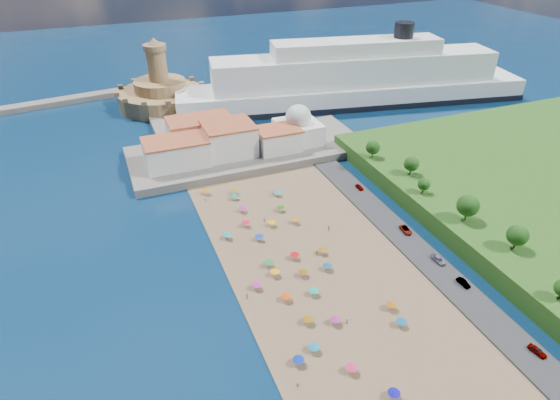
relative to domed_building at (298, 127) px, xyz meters
name	(u,v)px	position (x,y,z in m)	size (l,w,h in m)	color
ground	(301,276)	(-30.00, -71.00, -8.97)	(700.00, 700.00, 0.00)	#071938
terrace	(248,151)	(-20.00, 2.00, -7.47)	(90.00, 36.00, 3.00)	#59544C
jetty	(174,127)	(-42.00, 37.00, -7.77)	(18.00, 70.00, 2.40)	#59544C
waterfront_buildings	(214,140)	(-33.05, 2.64, -1.10)	(57.00, 29.00, 11.00)	silver
domed_building	(298,127)	(0.00, 0.00, 0.00)	(16.00, 16.00, 15.00)	silver
fortress	(161,93)	(-42.00, 67.00, -2.29)	(40.00, 40.00, 32.40)	#A48152
cruise_ship	(354,81)	(45.47, 37.06, 2.04)	(171.74, 55.63, 37.18)	black
beach_parasols	(313,300)	(-31.89, -82.01, -6.83)	(31.76, 116.50, 2.20)	gray
beachgoers	(290,273)	(-32.60, -69.76, -7.85)	(31.97, 99.58, 1.88)	tan
parked_cars	(431,253)	(6.00, -76.86, -7.62)	(2.75, 78.22, 1.35)	gray
hillside_trees	(485,222)	(19.29, -79.61, 1.09)	(12.00, 106.14, 7.96)	#382314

